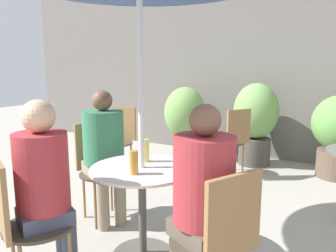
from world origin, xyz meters
TOP-DOWN VIEW (x-y plane):
  - storefront_wall at (0.00, 3.50)m, footprint 10.00×0.06m
  - cafe_table_near at (-0.18, 0.15)m, footprint 0.77×0.77m
  - bistro_chair_0 at (-0.93, 0.54)m, footprint 0.49×0.48m
  - bistro_chair_1 at (-0.56, -0.60)m, footprint 0.48×0.49m
  - bistro_chair_2 at (0.58, -0.23)m, footprint 0.49×0.48m
  - bistro_chair_3 at (-1.54, 1.66)m, footprint 0.44×0.44m
  - bistro_chair_4 at (-0.17, 2.31)m, footprint 0.50×0.49m
  - seated_person_0 at (-0.79, 0.47)m, footprint 0.46×0.44m
  - seated_person_1 at (-0.49, -0.46)m, footprint 0.39×0.40m
  - seated_person_2 at (0.44, -0.16)m, footprint 0.43×0.41m
  - beer_glass_0 at (-0.24, 0.30)m, footprint 0.06×0.06m
  - beer_glass_1 at (-0.14, 0.00)m, footprint 0.06×0.06m
  - potted_plant_0 at (-1.15, 2.86)m, footprint 0.66×0.66m
  - potted_plant_1 at (-0.06, 3.01)m, footprint 0.66×0.66m

SIDE VIEW (x-z plane):
  - cafe_table_near at x=-0.18m, z-range 0.16..0.87m
  - bistro_chair_0 at x=-0.93m, z-range 0.09..1.01m
  - bistro_chair_1 at x=-0.56m, z-range 0.09..1.01m
  - bistro_chair_2 at x=0.58m, z-range 0.09..1.01m
  - bistro_chair_3 at x=-1.54m, z-range 0.09..1.01m
  - bistro_chair_4 at x=-0.17m, z-range 0.09..1.01m
  - potted_plant_0 at x=-1.15m, z-range 0.10..1.24m
  - potted_plant_1 at x=-0.06m, z-range 0.08..1.30m
  - seated_person_0 at x=-0.79m, z-range 0.11..1.35m
  - seated_person_2 at x=0.44m, z-range 0.12..1.36m
  - seated_person_1 at x=-0.49m, z-range 0.12..1.38m
  - beer_glass_1 at x=-0.14m, z-range 0.71..0.88m
  - beer_glass_0 at x=-0.24m, z-range 0.71..0.89m
  - storefront_wall at x=0.00m, z-range 0.00..3.00m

